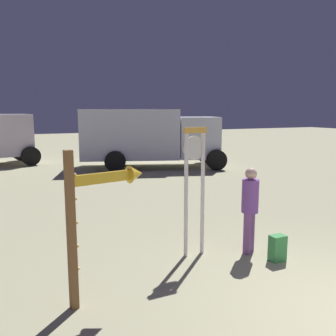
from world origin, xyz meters
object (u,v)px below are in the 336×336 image
at_px(standing_clock, 194,178).
at_px(box_truck_near, 148,135).
at_px(arrow_sign, 99,203).
at_px(backpack, 277,248).
at_px(person_near_clock, 250,206).

height_order(standing_clock, box_truck_near, box_truck_near).
bearing_deg(arrow_sign, backpack, 0.21).
bearing_deg(person_near_clock, box_truck_near, 78.70).
relative_size(arrow_sign, box_truck_near, 0.31).
bearing_deg(standing_clock, box_truck_near, 73.12).
bearing_deg(backpack, person_near_clock, 113.33).
distance_m(person_near_clock, box_truck_near, 10.56).
bearing_deg(arrow_sign, standing_clock, 24.30).
distance_m(arrow_sign, box_truck_near, 11.95).
bearing_deg(person_near_clock, standing_clock, 160.30).
bearing_deg(person_near_clock, arrow_sign, -169.70).
bearing_deg(person_near_clock, backpack, -66.67).
distance_m(standing_clock, arrow_sign, 2.12).
xyz_separation_m(person_near_clock, backpack, (0.22, -0.52, -0.66)).
distance_m(arrow_sign, backpack, 3.33).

